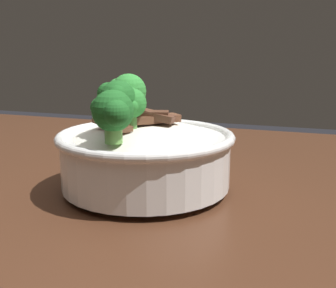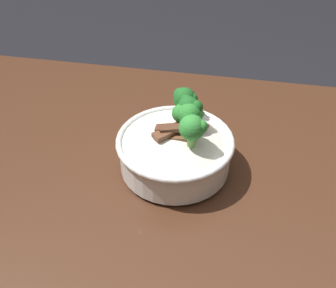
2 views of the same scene
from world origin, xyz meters
name	(u,v)px [view 2 (image 2 of 2)]	position (x,y,z in m)	size (l,w,h in m)	color
dining_table	(168,223)	(0.00, 0.00, 0.68)	(1.56, 0.87, 0.80)	#472819
rice_bowl	(176,145)	(0.01, 0.05, 0.86)	(0.23, 0.23, 0.15)	white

